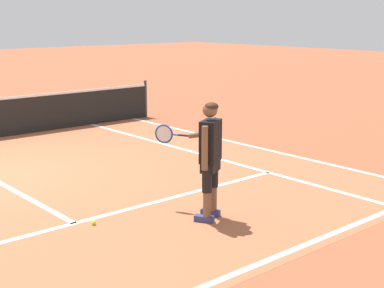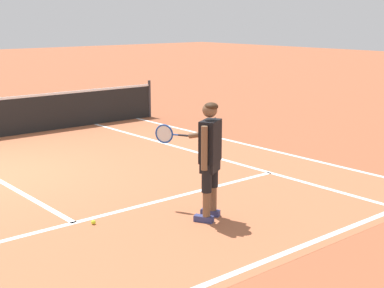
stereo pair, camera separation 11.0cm
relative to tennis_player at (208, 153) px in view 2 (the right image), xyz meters
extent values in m
cube|color=#B2603D|center=(-1.59, 2.97, -0.99)|extent=(10.98, 9.43, 0.00)
cube|color=white|center=(-1.59, 1.09, -0.99)|extent=(8.23, 0.10, 0.01)
cube|color=white|center=(2.53, 2.97, -0.99)|extent=(0.10, 9.03, 0.01)
cube|color=white|center=(3.90, 2.97, -0.99)|extent=(0.10, 9.03, 0.01)
cylinder|color=#333338|center=(4.35, 7.49, -0.45)|extent=(0.08, 0.08, 1.07)
cube|color=navy|center=(-0.14, -0.06, -0.94)|extent=(0.23, 0.30, 0.09)
cube|color=navy|center=(0.11, 0.07, -0.94)|extent=(0.23, 0.30, 0.09)
cylinder|color=brown|center=(-0.12, -0.10, -0.72)|extent=(0.11, 0.11, 0.36)
cylinder|color=black|center=(-0.12, -0.10, -0.33)|extent=(0.14, 0.14, 0.41)
cylinder|color=brown|center=(0.13, 0.04, -0.72)|extent=(0.11, 0.11, 0.36)
cylinder|color=black|center=(0.13, 0.04, -0.33)|extent=(0.14, 0.14, 0.41)
cube|color=black|center=(0.01, -0.03, -0.17)|extent=(0.39, 0.34, 0.20)
cube|color=black|center=(0.01, -0.03, 0.17)|extent=(0.44, 0.38, 0.60)
cylinder|color=brown|center=(-0.20, -0.14, 0.12)|extent=(0.09, 0.09, 0.62)
cylinder|color=black|center=(0.20, 0.18, 0.32)|extent=(0.20, 0.27, 0.29)
cylinder|color=brown|center=(0.13, 0.38, 0.18)|extent=(0.21, 0.29, 0.14)
sphere|color=brown|center=(0.00, -0.02, 0.62)|extent=(0.21, 0.21, 0.21)
ellipsoid|color=#382314|center=(0.01, -0.04, 0.67)|extent=(0.27, 0.27, 0.12)
cylinder|color=#232326|center=(0.04, 0.58, 0.15)|extent=(0.12, 0.19, 0.03)
cylinder|color=#1E479E|center=(-0.03, 0.71, 0.15)|extent=(0.07, 0.10, 0.02)
torus|color=#1E479E|center=(-0.12, 0.88, 0.15)|extent=(0.16, 0.27, 0.30)
cylinder|color=silver|center=(-0.12, 0.88, 0.15)|extent=(0.12, 0.22, 0.25)
sphere|color=#CCE02D|center=(-1.40, 0.86, -0.96)|extent=(0.07, 0.07, 0.07)
camera|label=1|loc=(-5.25, -5.73, 1.89)|focal=52.75mm
camera|label=2|loc=(-5.17, -5.80, 1.89)|focal=52.75mm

